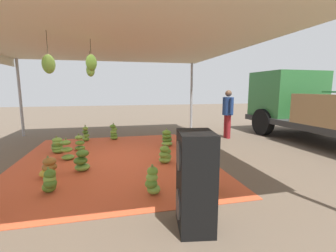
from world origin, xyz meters
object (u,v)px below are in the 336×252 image
(banana_bunch_3, at_px, (86,134))
(banana_bunch_4, at_px, (208,176))
(banana_bunch_0, at_px, (50,181))
(banana_bunch_13, at_px, (82,161))
(banana_bunch_12, at_px, (67,151))
(banana_bunch_5, at_px, (181,141))
(banana_bunch_2, at_px, (165,155))
(banana_bunch_11, at_px, (49,168))
(cargo_truck_main, at_px, (334,107))
(banana_bunch_7, at_px, (167,139))
(banana_bunch_9, at_px, (80,143))
(speaker_stack, at_px, (195,181))
(banana_bunch_1, at_px, (152,181))
(banana_bunch_6, at_px, (114,132))
(banana_bunch_8, at_px, (58,146))
(worker_0, at_px, (228,110))

(banana_bunch_3, distance_m, banana_bunch_4, 5.19)
(banana_bunch_0, distance_m, banana_bunch_3, 4.08)
(banana_bunch_13, bearing_deg, banana_bunch_12, -154.07)
(banana_bunch_4, bearing_deg, banana_bunch_5, 172.98)
(banana_bunch_0, height_order, banana_bunch_2, banana_bunch_2)
(banana_bunch_11, distance_m, cargo_truck_main, 8.16)
(banana_bunch_3, relative_size, banana_bunch_7, 1.01)
(banana_bunch_9, distance_m, banana_bunch_12, 0.91)
(cargo_truck_main, height_order, speaker_stack, cargo_truck_main)
(banana_bunch_5, relative_size, banana_bunch_9, 1.04)
(banana_bunch_5, height_order, banana_bunch_13, same)
(banana_bunch_0, xyz_separation_m, banana_bunch_1, (0.44, 1.67, 0.02))
(banana_bunch_3, xyz_separation_m, cargo_truck_main, (2.20, 7.67, 0.94))
(banana_bunch_6, xyz_separation_m, speaker_stack, (5.59, 0.98, 0.36))
(banana_bunch_6, distance_m, cargo_truck_main, 7.17)
(banana_bunch_4, bearing_deg, banana_bunch_7, -179.99)
(banana_bunch_2, relative_size, speaker_stack, 0.37)
(banana_bunch_0, bearing_deg, banana_bunch_8, -170.63)
(banana_bunch_5, bearing_deg, cargo_truck_main, 84.05)
(banana_bunch_2, bearing_deg, banana_bunch_1, -19.68)
(banana_bunch_1, distance_m, speaker_stack, 1.18)
(banana_bunch_9, xyz_separation_m, banana_bunch_12, (0.89, -0.18, 0.03))
(banana_bunch_7, xyz_separation_m, banana_bunch_13, (1.77, -2.26, -0.02))
(banana_bunch_6, bearing_deg, banana_bunch_4, 19.19)
(banana_bunch_3, distance_m, banana_bunch_7, 2.83)
(banana_bunch_11, xyz_separation_m, speaker_stack, (2.28, 2.25, 0.43))
(banana_bunch_5, bearing_deg, banana_bunch_9, -98.93)
(banana_bunch_3, distance_m, banana_bunch_13, 3.10)
(banana_bunch_4, relative_size, banana_bunch_7, 1.00)
(banana_bunch_3, height_order, banana_bunch_8, banana_bunch_3)
(banana_bunch_5, distance_m, banana_bunch_12, 3.10)
(banana_bunch_1, distance_m, banana_bunch_9, 3.62)
(banana_bunch_2, bearing_deg, banana_bunch_4, 14.44)
(banana_bunch_2, height_order, banana_bunch_6, banana_bunch_6)
(banana_bunch_9, bearing_deg, speaker_stack, 24.07)
(banana_bunch_6, xyz_separation_m, banana_bunch_13, (3.11, -0.67, -0.03))
(banana_bunch_1, relative_size, banana_bunch_2, 1.11)
(banana_bunch_2, bearing_deg, cargo_truck_main, 97.54)
(banana_bunch_6, distance_m, banana_bunch_13, 3.18)
(banana_bunch_7, xyz_separation_m, speaker_stack, (4.25, -0.61, 0.38))
(banana_bunch_6, distance_m, banana_bunch_12, 2.43)
(banana_bunch_2, height_order, banana_bunch_12, banana_bunch_12)
(banana_bunch_3, height_order, banana_bunch_5, banana_bunch_3)
(banana_bunch_2, distance_m, worker_0, 3.74)
(banana_bunch_2, relative_size, banana_bunch_9, 0.93)
(banana_bunch_4, height_order, worker_0, worker_0)
(banana_bunch_5, distance_m, speaker_stack, 4.00)
(banana_bunch_2, relative_size, banana_bunch_12, 0.82)
(banana_bunch_3, bearing_deg, banana_bunch_13, 4.63)
(cargo_truck_main, distance_m, worker_0, 3.22)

